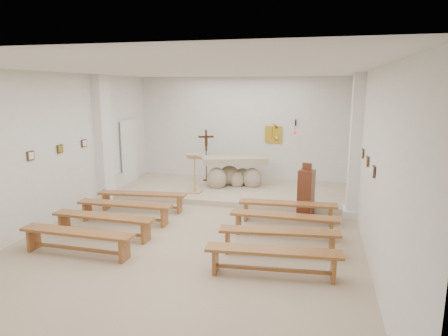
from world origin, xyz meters
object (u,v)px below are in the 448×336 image
(bench_right_second, at_px, (284,220))
(bench_right_fourth, at_px, (273,256))
(crucifix_stand, at_px, (206,151))
(bench_right_third, at_px, (279,236))
(lectern, at_px, (194,173))
(bench_left_third, at_px, (103,221))
(bench_left_front, at_px, (142,197))
(altar, at_px, (234,174))
(bench_right_front, at_px, (288,207))
(bench_left_fourth, at_px, (77,237))
(donation_pedestal, at_px, (306,192))
(bench_left_second, at_px, (125,208))

(bench_right_second, xyz_separation_m, bench_right_fourth, (-0.00, -1.91, 0.00))
(crucifix_stand, distance_m, bench_right_third, 5.86)
(lectern, xyz_separation_m, bench_left_third, (-0.93, -3.45, -0.36))
(bench_left_front, height_order, bench_right_fourth, same)
(altar, bearing_deg, bench_left_front, -143.09)
(bench_right_second, bearing_deg, altar, 117.96)
(lectern, bearing_deg, bench_left_front, -121.23)
(bench_right_front, height_order, bench_right_fourth, same)
(altar, relative_size, bench_right_third, 0.89)
(bench_left_fourth, bearing_deg, donation_pedestal, 42.03)
(altar, height_order, donation_pedestal, donation_pedestal)
(donation_pedestal, relative_size, bench_left_second, 0.58)
(lectern, distance_m, crucifix_stand, 1.63)
(altar, xyz_separation_m, bench_left_third, (-1.87, -4.53, -0.17))
(altar, bearing_deg, bench_right_third, -85.16)
(lectern, height_order, bench_left_second, lectern)
(donation_pedestal, height_order, bench_left_fourth, donation_pedestal)
(bench_right_front, xyz_separation_m, bench_right_third, (0.00, -1.91, 0.00))
(bench_left_second, bearing_deg, donation_pedestal, 20.89)
(bench_right_front, relative_size, bench_left_fourth, 1.00)
(altar, height_order, bench_left_third, altar)
(bench_right_second, bearing_deg, lectern, 138.75)
(bench_left_second, height_order, bench_right_fourth, same)
(bench_right_fourth, bearing_deg, donation_pedestal, 79.09)
(crucifix_stand, xyz_separation_m, bench_right_fourth, (2.91, -5.99, -0.75))
(donation_pedestal, distance_m, bench_right_fourth, 3.57)
(crucifix_stand, xyz_separation_m, bench_left_third, (-0.82, -5.03, -0.75))
(bench_right_front, xyz_separation_m, bench_right_second, (0.00, -0.96, 0.00))
(bench_left_front, relative_size, bench_left_second, 1.01)
(bench_right_third, bearing_deg, crucifix_stand, 113.57)
(bench_left_second, bearing_deg, bench_right_second, -0.68)
(bench_left_second, bearing_deg, bench_right_front, 13.70)
(bench_left_second, distance_m, bench_left_fourth, 1.91)
(bench_left_third, relative_size, bench_left_fourth, 1.00)
(bench_left_second, distance_m, bench_right_third, 3.85)
(lectern, xyz_separation_m, bench_left_front, (-0.93, -1.54, -0.36))
(lectern, relative_size, bench_right_third, 0.50)
(bench_left_front, distance_m, bench_right_fourth, 4.71)
(bench_left_second, bearing_deg, bench_right_fourth, -27.83)
(crucifix_stand, height_order, donation_pedestal, crucifix_stand)
(lectern, relative_size, donation_pedestal, 0.87)
(crucifix_stand, relative_size, bench_left_second, 0.73)
(donation_pedestal, relative_size, bench_right_fourth, 0.57)
(lectern, bearing_deg, bench_right_third, -51.02)
(bench_right_fourth, bearing_deg, lectern, 117.87)
(bench_right_second, bearing_deg, bench_left_front, 166.00)
(donation_pedestal, xyz_separation_m, bench_left_second, (-4.12, -1.63, -0.22))
(bench_right_front, bearing_deg, bench_right_second, -93.00)
(bench_right_front, distance_m, bench_left_second, 3.85)
(donation_pedestal, xyz_separation_m, bench_left_front, (-4.12, -0.67, -0.22))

